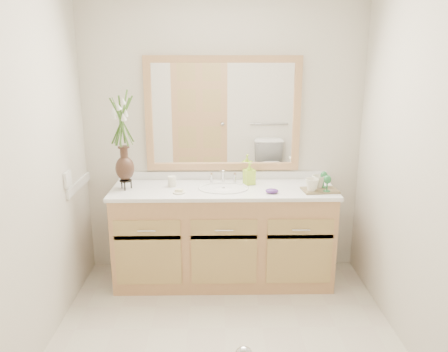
{
  "coord_description": "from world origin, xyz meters",
  "views": [
    {
      "loc": [
        -0.05,
        -2.44,
        1.87
      ],
      "look_at": [
        -0.0,
        0.65,
        1.03
      ],
      "focal_mm": 35.0,
      "sensor_mm": 36.0,
      "label": 1
    }
  ],
  "objects_px": {
    "flower_vase": "(122,129)",
    "tray": "(320,190)",
    "soap_bottle": "(249,174)",
    "tumbler": "(172,181)"
  },
  "relations": [
    {
      "from": "flower_vase",
      "to": "tray",
      "type": "height_order",
      "value": "flower_vase"
    },
    {
      "from": "soap_bottle",
      "to": "tumbler",
      "type": "bearing_deg",
      "value": 164.97
    },
    {
      "from": "tumbler",
      "to": "flower_vase",
      "type": "bearing_deg",
      "value": -169.91
    },
    {
      "from": "flower_vase",
      "to": "tray",
      "type": "bearing_deg",
      "value": -3.06
    },
    {
      "from": "flower_vase",
      "to": "tumbler",
      "type": "bearing_deg",
      "value": 10.09
    },
    {
      "from": "tray",
      "to": "tumbler",
      "type": "bearing_deg",
      "value": 167.6
    },
    {
      "from": "flower_vase",
      "to": "soap_bottle",
      "type": "xyz_separation_m",
      "value": [
        1.02,
        0.13,
        -0.41
      ]
    },
    {
      "from": "flower_vase",
      "to": "tumbler",
      "type": "distance_m",
      "value": 0.59
    },
    {
      "from": "tumbler",
      "to": "tray",
      "type": "xyz_separation_m",
      "value": [
        1.21,
        -0.15,
        -0.04
      ]
    },
    {
      "from": "tumbler",
      "to": "soap_bottle",
      "type": "bearing_deg",
      "value": 5.51
    }
  ]
}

